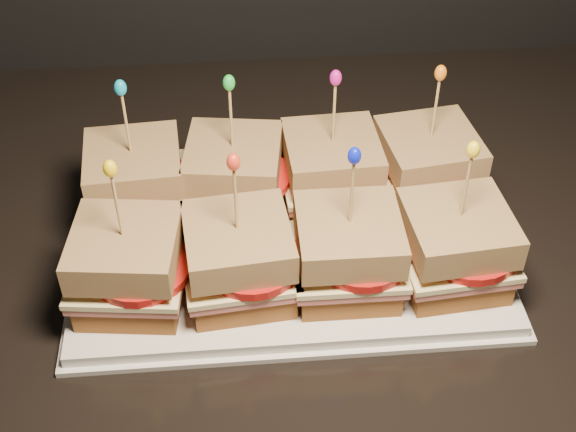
{
  "coord_description": "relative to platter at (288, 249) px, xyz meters",
  "views": [
    {
      "loc": [
        0.58,
        1.01,
        1.51
      ],
      "look_at": [
        0.63,
        1.61,
        0.97
      ],
      "focal_mm": 50.0,
      "sensor_mm": 36.0,
      "label": 1
    }
  ],
  "objects": [
    {
      "name": "sandwich_3_bread_bot",
      "position": [
        0.15,
        0.06,
        0.02
      ],
      "size": [
        0.11,
        0.11,
        0.03
      ],
      "primitive_type": "cube",
      "rotation": [
        0.0,
        0.0,
        0.14
      ],
      "color": "brown",
      "rests_on": "platter"
    },
    {
      "name": "sandwich_1_bread_top",
      "position": [
        -0.05,
        0.06,
        0.07
      ],
      "size": [
        0.11,
        0.11,
        0.03
      ],
      "primitive_type": "cube",
      "rotation": [
        0.0,
        0.0,
        -0.14
      ],
      "color": "brown",
      "rests_on": "sandwich_1_tomato"
    },
    {
      "name": "sandwich_5_tomato",
      "position": [
        -0.04,
        -0.07,
        0.05
      ],
      "size": [
        0.09,
        0.09,
        0.01
      ],
      "primitive_type": "cylinder",
      "color": "red",
      "rests_on": "sandwich_5_cheese"
    },
    {
      "name": "sandwich_4_cheese",
      "position": [
        -0.15,
        -0.06,
        0.05
      ],
      "size": [
        0.12,
        0.11,
        0.01
      ],
      "primitive_type": "cube",
      "rotation": [
        0.0,
        0.0,
        -0.12
      ],
      "color": "#F7EBA7",
      "rests_on": "sandwich_4_ham"
    },
    {
      "name": "sandwich_6_tomato",
      "position": [
        0.06,
        -0.07,
        0.05
      ],
      "size": [
        0.09,
        0.09,
        0.01
      ],
      "primitive_type": "cylinder",
      "color": "red",
      "rests_on": "sandwich_6_cheese"
    },
    {
      "name": "sandwich_5_pick",
      "position": [
        -0.05,
        -0.06,
        0.12
      ],
      "size": [
        0.0,
        0.0,
        0.09
      ],
      "primitive_type": "cylinder",
      "color": "tan",
      "rests_on": "sandwich_5_bread_top"
    },
    {
      "name": "sandwich_6_bread_top",
      "position": [
        0.05,
        -0.06,
        0.07
      ],
      "size": [
        0.1,
        0.1,
        0.03
      ],
      "primitive_type": "cube",
      "rotation": [
        0.0,
        0.0,
        -0.01
      ],
      "color": "brown",
      "rests_on": "sandwich_6_tomato"
    },
    {
      "name": "sandwich_2_pick",
      "position": [
        0.05,
        0.06,
        0.12
      ],
      "size": [
        0.0,
        0.0,
        0.09
      ],
      "primitive_type": "cylinder",
      "color": "tan",
      "rests_on": "sandwich_2_bread_top"
    },
    {
      "name": "sandwich_0_frill",
      "position": [
        -0.15,
        0.06,
        0.17
      ],
      "size": [
        0.01,
        0.01,
        0.02
      ],
      "primitive_type": "ellipsoid",
      "color": "#0E98C2",
      "rests_on": "sandwich_0_pick"
    },
    {
      "name": "sandwich_4_bread_bot",
      "position": [
        -0.15,
        -0.06,
        0.02
      ],
      "size": [
        0.1,
        0.1,
        0.03
      ],
      "primitive_type": "cube",
      "rotation": [
        0.0,
        0.0,
        -0.12
      ],
      "color": "brown",
      "rests_on": "platter"
    },
    {
      "name": "sandwich_0_bread_bot",
      "position": [
        -0.15,
        0.06,
        0.02
      ],
      "size": [
        0.1,
        0.1,
        0.03
      ],
      "primitive_type": "cube",
      "rotation": [
        0.0,
        0.0,
        0.07
      ],
      "color": "brown",
      "rests_on": "platter"
    },
    {
      "name": "sandwich_5_cheese",
      "position": [
        -0.05,
        -0.06,
        0.05
      ],
      "size": [
        0.11,
        0.11,
        0.01
      ],
      "primitive_type": "cube",
      "rotation": [
        0.0,
        0.0,
        0.1
      ],
      "color": "#F7EBA7",
      "rests_on": "sandwich_5_ham"
    },
    {
      "name": "platter_rim",
      "position": [
        0.0,
        0.0,
        -0.01
      ],
      "size": [
        0.44,
        0.28,
        0.01
      ],
      "primitive_type": "cube",
      "color": "white",
      "rests_on": "granite_slab"
    },
    {
      "name": "platter",
      "position": [
        0.0,
        0.0,
        0.0
      ],
      "size": [
        0.43,
        0.27,
        0.02
      ],
      "primitive_type": "cube",
      "color": "white",
      "rests_on": "granite_slab"
    },
    {
      "name": "sandwich_4_ham",
      "position": [
        -0.15,
        -0.06,
        0.04
      ],
      "size": [
        0.11,
        0.11,
        0.01
      ],
      "primitive_type": "cube",
      "rotation": [
        0.0,
        0.0,
        -0.12
      ],
      "color": "#CB6E60",
      "rests_on": "sandwich_4_bread_bot"
    },
    {
      "name": "sandwich_6_frill",
      "position": [
        0.05,
        -0.06,
        0.17
      ],
      "size": [
        0.01,
        0.01,
        0.02
      ],
      "primitive_type": "ellipsoid",
      "color": "#0B1CE3",
      "rests_on": "sandwich_6_pick"
    },
    {
      "name": "sandwich_1_cheese",
      "position": [
        -0.05,
        0.06,
        0.05
      ],
      "size": [
        0.12,
        0.12,
        0.01
      ],
      "primitive_type": "cube",
      "rotation": [
        0.0,
        0.0,
        -0.14
      ],
      "color": "#F7EBA7",
      "rests_on": "sandwich_1_ham"
    },
    {
      "name": "sandwich_4_tomato",
      "position": [
        -0.14,
        -0.07,
        0.05
      ],
      "size": [
        0.09,
        0.09,
        0.01
      ],
      "primitive_type": "cylinder",
      "color": "red",
      "rests_on": "sandwich_4_cheese"
    },
    {
      "name": "sandwich_5_ham",
      "position": [
        -0.05,
        -0.06,
        0.04
      ],
      "size": [
        0.11,
        0.11,
        0.01
      ],
      "primitive_type": "cube",
      "rotation": [
        0.0,
        0.0,
        0.1
      ],
      "color": "#CB6E60",
      "rests_on": "sandwich_5_bread_bot"
    },
    {
      "name": "sandwich_1_bread_bot",
      "position": [
        -0.05,
        0.06,
        0.02
      ],
      "size": [
        0.11,
        0.11,
        0.03
      ],
      "primitive_type": "cube",
      "rotation": [
        0.0,
        0.0,
        -0.14
      ],
      "color": "brown",
      "rests_on": "platter"
    },
    {
      "name": "sandwich_3_tomato",
      "position": [
        0.17,
        0.06,
        0.05
      ],
      "size": [
        0.09,
        0.09,
        0.01
      ],
      "primitive_type": "cylinder",
      "color": "red",
      "rests_on": "sandwich_3_cheese"
    },
    {
      "name": "sandwich_0_ham",
      "position": [
        -0.15,
        0.06,
        0.04
      ],
      "size": [
        0.11,
        0.11,
        0.01
      ],
      "primitive_type": "cube",
      "rotation": [
        0.0,
        0.0,
        0.07
      ],
      "color": "#CB6E60",
      "rests_on": "sandwich_0_bread_bot"
    },
    {
      "name": "sandwich_6_pick",
      "position": [
        0.05,
        -0.06,
        0.12
      ],
      "size": [
        0.0,
        0.0,
        0.09
      ],
      "primitive_type": "cylinder",
      "color": "tan",
      "rests_on": "sandwich_6_bread_top"
    },
    {
      "name": "sandwich_5_bread_bot",
      "position": [
        -0.05,
        -0.06,
        0.02
      ],
      "size": [
        0.1,
        0.1,
        0.03
      ],
      "primitive_type": "cube",
      "rotation": [
        0.0,
        0.0,
        0.1
      ],
      "color": "brown",
      "rests_on": "platter"
    },
    {
      "name": "sandwich_1_frill",
      "position": [
        -0.05,
        0.06,
        0.17
      ],
      "size": [
        0.01,
        0.01,
        0.02
      ],
      "primitive_type": "ellipsoid",
      "color": "green",
      "rests_on": "sandwich_1_pick"
    },
    {
      "name": "sandwich_3_ham",
      "position": [
        0.15,
        0.06,
        0.04
      ],
      "size": [
        0.12,
        0.11,
        0.01
      ],
      "primitive_type": "cube",
      "rotation": [
        0.0,
        0.0,
        0.14
      ],
      "color": "#CB6E60",
      "rests_on": "sandwich_3_bread_bot"
    },
    {
      "name": "sandwich_7_ham",
      "position": [
        0.15,
        -0.06,
        0.04
      ],
      "size": [
        0.11,
        0.11,
        0.01
      ],
      "primitive_type": "cube",
      "rotation": [
        0.0,
        0.0,
        0.09
      ],
      "color": "#CB6E60",
      "rests_on": "sandwich_7_bread_bot"
    },
    {
      "name": "sandwich_1_tomato",
      "position": [
        -0.04,
        0.06,
        0.05
      ],
      "size": [
        0.09,
        0.09,
        0.01
      ],
      "primitive_type": "cylinder",
      "color": "red",
      "rests_on": "sandwich_1_cheese"
    },
    {
      "name": "sandwich_7_cheese",
      "position": [
        0.15,
        -0.06,
        0.05
      ],
      "size": [
        0.11,
        0.11,
        0.01
      ],
      "primitive_type": "cube",
      "rotation": [
        0.0,
        0.0,
        0.09
      ],
      "color": "#F7EBA7",
      "rests_on": "sandwich_7_ham"
    },
    {
      "name": "sandwich_0_pick",
      "position": [
        -0.15,
        0.06,
        0.12
      ],
      "size": [
        0.0,
        0.0,
        0.09
      ],
      "primitive_type": "cylinder",
      "color": "tan",
      "rests_on": "sandwich_0_bread_top"
    },
    {
      "name": "sandwich_6_cheese",
      "position": [
        0.05,
        -0.06,
        0.05
      ],
      "size": [
        0.11,
        0.1,
        0.01
      ],
      "primitive_type": "cube",
      "rotation": [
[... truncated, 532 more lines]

